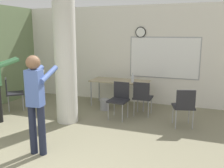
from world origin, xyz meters
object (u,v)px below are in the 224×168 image
object	(u,v)px
person_playing_front	(36,97)
chair_by_left_wall	(12,91)
folding_table	(120,82)
chair_table_right	(142,96)
bottle_on_table	(133,79)
chair_mid_room	(184,105)
chair_table_front	(119,98)

from	to	relation	value
person_playing_front	chair_by_left_wall	bearing A→B (deg)	139.78
folding_table	chair_table_right	distance (m)	1.03
bottle_on_table	chair_mid_room	bearing A→B (deg)	-33.78
bottle_on_table	chair_by_left_wall	distance (m)	3.22
chair_table_front	chair_mid_room	size ratio (longest dim) A/B	1.00
folding_table	chair_table_front	world-z (taller)	chair_table_front
folding_table	chair_table_front	xyz separation A→B (m)	(0.31, -0.99, -0.17)
bottle_on_table	chair_mid_room	world-z (taller)	bottle_on_table
bottle_on_table	folding_table	bearing A→B (deg)	160.36
folding_table	chair_mid_room	bearing A→B (deg)	-30.95
chair_mid_room	chair_table_right	distance (m)	1.12
chair_mid_room	chair_table_right	size ratio (longest dim) A/B	1.00
chair_by_left_wall	chair_table_right	distance (m)	3.44
folding_table	chair_by_left_wall	world-z (taller)	chair_by_left_wall
chair_table_front	folding_table	bearing A→B (deg)	107.60
folding_table	bottle_on_table	size ratio (longest dim) A/B	6.41
chair_table_front	person_playing_front	distance (m)	2.35
folding_table	chair_table_front	size ratio (longest dim) A/B	1.87
bottle_on_table	chair_by_left_wall	world-z (taller)	bottle_on_table
chair_table_right	chair_table_front	bearing A→B (deg)	-143.71
chair_table_front	chair_by_left_wall	world-z (taller)	same
folding_table	person_playing_front	xyz separation A→B (m)	(-0.42, -3.17, 0.31)
folding_table	chair_by_left_wall	distance (m)	2.91
chair_by_left_wall	person_playing_front	xyz separation A→B (m)	(2.15, -1.82, 0.48)
folding_table	bottle_on_table	distance (m)	0.45
folding_table	person_playing_front	distance (m)	3.21
chair_table_front	chair_mid_room	xyz separation A→B (m)	(1.51, -0.10, 0.00)
chair_by_left_wall	chair_table_right	size ratio (longest dim) A/B	1.00
chair_table_front	chair_table_right	bearing A→B (deg)	36.29
chair_mid_room	chair_table_right	xyz separation A→B (m)	(-1.02, 0.46, 0.00)
chair_by_left_wall	folding_table	bearing A→B (deg)	27.72
chair_by_left_wall	person_playing_front	bearing A→B (deg)	-40.22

